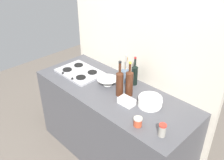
{
  "coord_description": "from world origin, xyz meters",
  "views": [
    {
      "loc": [
        1.5,
        -1.48,
        2.25
      ],
      "look_at": [
        0.0,
        0.0,
        1.02
      ],
      "focal_mm": 39.2,
      "sensor_mm": 36.0,
      "label": 1
    }
  ],
  "objects_px": {
    "wine_bottle_leftmost": "(135,74)",
    "condiment_jar_front": "(162,130)",
    "stovetop_hob": "(80,72)",
    "mixing_bowl": "(107,81)",
    "wine_bottle_mid_right": "(129,83)",
    "butter_dish": "(127,101)",
    "plate_stack": "(150,102)",
    "condiment_jar_rear": "(138,122)",
    "wine_bottle_mid_left": "(120,83)",
    "utensil_crock": "(125,75)"
  },
  "relations": [
    {
      "from": "wine_bottle_mid_right",
      "to": "butter_dish",
      "type": "distance_m",
      "value": 0.19
    },
    {
      "from": "wine_bottle_mid_right",
      "to": "wine_bottle_leftmost",
      "type": "bearing_deg",
      "value": 117.21
    },
    {
      "from": "wine_bottle_mid_left",
      "to": "butter_dish",
      "type": "height_order",
      "value": "wine_bottle_mid_left"
    },
    {
      "from": "plate_stack",
      "to": "mixing_bowl",
      "type": "bearing_deg",
      "value": -178.0
    },
    {
      "from": "mixing_bowl",
      "to": "condiment_jar_front",
      "type": "xyz_separation_m",
      "value": [
        0.86,
        -0.23,
        0.02
      ]
    },
    {
      "from": "wine_bottle_mid_right",
      "to": "condiment_jar_rear",
      "type": "height_order",
      "value": "wine_bottle_mid_right"
    },
    {
      "from": "wine_bottle_mid_right",
      "to": "butter_dish",
      "type": "height_order",
      "value": "wine_bottle_mid_right"
    },
    {
      "from": "wine_bottle_leftmost",
      "to": "wine_bottle_mid_right",
      "type": "distance_m",
      "value": 0.22
    },
    {
      "from": "butter_dish",
      "to": "wine_bottle_mid_right",
      "type": "bearing_deg",
      "value": 123.93
    },
    {
      "from": "stovetop_hob",
      "to": "condiment_jar_front",
      "type": "distance_m",
      "value": 1.28
    },
    {
      "from": "butter_dish",
      "to": "condiment_jar_rear",
      "type": "relative_size",
      "value": 1.93
    },
    {
      "from": "mixing_bowl",
      "to": "condiment_jar_rear",
      "type": "relative_size",
      "value": 2.76
    },
    {
      "from": "stovetop_hob",
      "to": "wine_bottle_leftmost",
      "type": "distance_m",
      "value": 0.66
    },
    {
      "from": "utensil_crock",
      "to": "condiment_jar_rear",
      "type": "height_order",
      "value": "utensil_crock"
    },
    {
      "from": "stovetop_hob",
      "to": "utensil_crock",
      "type": "xyz_separation_m",
      "value": [
        0.49,
        0.24,
        0.06
      ]
    },
    {
      "from": "wine_bottle_leftmost",
      "to": "condiment_jar_front",
      "type": "height_order",
      "value": "wine_bottle_leftmost"
    },
    {
      "from": "butter_dish",
      "to": "wine_bottle_leftmost",
      "type": "bearing_deg",
      "value": 120.04
    },
    {
      "from": "wine_bottle_mid_left",
      "to": "condiment_jar_rear",
      "type": "bearing_deg",
      "value": -27.86
    },
    {
      "from": "wine_bottle_mid_left",
      "to": "utensil_crock",
      "type": "distance_m",
      "value": 0.28
    },
    {
      "from": "wine_bottle_leftmost",
      "to": "condiment_jar_front",
      "type": "relative_size",
      "value": 2.87
    },
    {
      "from": "utensil_crock",
      "to": "stovetop_hob",
      "type": "bearing_deg",
      "value": -154.31
    },
    {
      "from": "stovetop_hob",
      "to": "butter_dish",
      "type": "xyz_separation_m",
      "value": [
        0.79,
        -0.06,
        0.02
      ]
    },
    {
      "from": "wine_bottle_mid_left",
      "to": "mixing_bowl",
      "type": "height_order",
      "value": "wine_bottle_mid_left"
    },
    {
      "from": "butter_dish",
      "to": "plate_stack",
      "type": "bearing_deg",
      "value": 39.23
    },
    {
      "from": "wine_bottle_leftmost",
      "to": "mixing_bowl",
      "type": "distance_m",
      "value": 0.29
    },
    {
      "from": "mixing_bowl",
      "to": "condiment_jar_rear",
      "type": "distance_m",
      "value": 0.71
    },
    {
      "from": "plate_stack",
      "to": "mixing_bowl",
      "type": "height_order",
      "value": "plate_stack"
    },
    {
      "from": "plate_stack",
      "to": "wine_bottle_leftmost",
      "type": "distance_m",
      "value": 0.41
    },
    {
      "from": "wine_bottle_leftmost",
      "to": "condiment_jar_front",
      "type": "distance_m",
      "value": 0.8
    },
    {
      "from": "mixing_bowl",
      "to": "stovetop_hob",
      "type": "bearing_deg",
      "value": -172.53
    },
    {
      "from": "mixing_bowl",
      "to": "butter_dish",
      "type": "height_order",
      "value": "mixing_bowl"
    },
    {
      "from": "plate_stack",
      "to": "condiment_jar_front",
      "type": "distance_m",
      "value": 0.4
    },
    {
      "from": "wine_bottle_leftmost",
      "to": "condiment_jar_rear",
      "type": "xyz_separation_m",
      "value": [
        0.46,
        -0.48,
        -0.08
      ]
    },
    {
      "from": "stovetop_hob",
      "to": "wine_bottle_mid_left",
      "type": "bearing_deg",
      "value": 0.11
    },
    {
      "from": "mixing_bowl",
      "to": "butter_dish",
      "type": "relative_size",
      "value": 1.43
    },
    {
      "from": "stovetop_hob",
      "to": "wine_bottle_mid_right",
      "type": "xyz_separation_m",
      "value": [
        0.7,
        0.07,
        0.13
      ]
    },
    {
      "from": "stovetop_hob",
      "to": "wine_bottle_mid_right",
      "type": "bearing_deg",
      "value": 5.44
    },
    {
      "from": "butter_dish",
      "to": "mixing_bowl",
      "type": "bearing_deg",
      "value": 162.85
    },
    {
      "from": "mixing_bowl",
      "to": "utensil_crock",
      "type": "xyz_separation_m",
      "value": [
        0.08,
        0.18,
        0.04
      ]
    },
    {
      "from": "wine_bottle_mid_right",
      "to": "condiment_jar_rear",
      "type": "relative_size",
      "value": 4.59
    },
    {
      "from": "wine_bottle_mid_left",
      "to": "mixing_bowl",
      "type": "distance_m",
      "value": 0.25
    },
    {
      "from": "wine_bottle_mid_right",
      "to": "plate_stack",
      "type": "bearing_deg",
      "value": 1.3
    },
    {
      "from": "butter_dish",
      "to": "utensil_crock",
      "type": "height_order",
      "value": "utensil_crock"
    },
    {
      "from": "stovetop_hob",
      "to": "mixing_bowl",
      "type": "xyz_separation_m",
      "value": [
        0.41,
        0.05,
        0.02
      ]
    },
    {
      "from": "mixing_bowl",
      "to": "plate_stack",
      "type": "bearing_deg",
      "value": 2.0
    },
    {
      "from": "wine_bottle_mid_right",
      "to": "mixing_bowl",
      "type": "height_order",
      "value": "wine_bottle_mid_right"
    },
    {
      "from": "mixing_bowl",
      "to": "butter_dish",
      "type": "bearing_deg",
      "value": -17.15
    },
    {
      "from": "wine_bottle_mid_right",
      "to": "utensil_crock",
      "type": "relative_size",
      "value": 1.16
    },
    {
      "from": "wine_bottle_leftmost",
      "to": "condiment_jar_front",
      "type": "xyz_separation_m",
      "value": [
        0.67,
        -0.44,
        -0.06
      ]
    },
    {
      "from": "condiment_jar_rear",
      "to": "wine_bottle_mid_left",
      "type": "bearing_deg",
      "value": 152.14
    }
  ]
}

